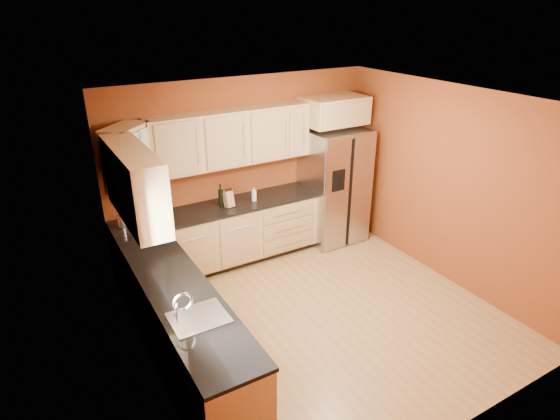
# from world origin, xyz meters

# --- Properties ---
(floor) EXTENTS (4.00, 4.00, 0.00)m
(floor) POSITION_xyz_m (0.00, 0.00, 0.00)
(floor) COLOR #A87741
(floor) RESTS_ON ground
(ceiling) EXTENTS (4.00, 4.00, 0.00)m
(ceiling) POSITION_xyz_m (0.00, 0.00, 2.60)
(ceiling) COLOR silver
(ceiling) RESTS_ON wall_back
(wall_back) EXTENTS (4.00, 0.04, 2.60)m
(wall_back) POSITION_xyz_m (0.00, 2.00, 1.30)
(wall_back) COLOR brown
(wall_back) RESTS_ON floor
(wall_front) EXTENTS (4.00, 0.04, 2.60)m
(wall_front) POSITION_xyz_m (0.00, -2.00, 1.30)
(wall_front) COLOR brown
(wall_front) RESTS_ON floor
(wall_left) EXTENTS (0.04, 4.00, 2.60)m
(wall_left) POSITION_xyz_m (-2.00, 0.00, 1.30)
(wall_left) COLOR brown
(wall_left) RESTS_ON floor
(wall_right) EXTENTS (0.04, 4.00, 2.60)m
(wall_right) POSITION_xyz_m (2.00, 0.00, 1.30)
(wall_right) COLOR brown
(wall_right) RESTS_ON floor
(base_cabinets_back) EXTENTS (2.90, 0.60, 0.88)m
(base_cabinets_back) POSITION_xyz_m (-0.55, 1.70, 0.44)
(base_cabinets_back) COLOR tan
(base_cabinets_back) RESTS_ON floor
(base_cabinets_left) EXTENTS (0.60, 2.80, 0.88)m
(base_cabinets_left) POSITION_xyz_m (-1.70, 0.00, 0.44)
(base_cabinets_left) COLOR tan
(base_cabinets_left) RESTS_ON floor
(countertop_back) EXTENTS (2.90, 0.62, 0.04)m
(countertop_back) POSITION_xyz_m (-0.55, 1.69, 0.90)
(countertop_back) COLOR black
(countertop_back) RESTS_ON base_cabinets_back
(countertop_left) EXTENTS (0.62, 2.80, 0.04)m
(countertop_left) POSITION_xyz_m (-1.69, 0.00, 0.90)
(countertop_left) COLOR black
(countertop_left) RESTS_ON base_cabinets_left
(upper_cabinets_back) EXTENTS (2.30, 0.33, 0.75)m
(upper_cabinets_back) POSITION_xyz_m (-0.25, 1.83, 1.83)
(upper_cabinets_back) COLOR tan
(upper_cabinets_back) RESTS_ON wall_back
(upper_cabinets_left) EXTENTS (0.33, 1.35, 0.75)m
(upper_cabinets_left) POSITION_xyz_m (-1.83, 0.72, 1.83)
(upper_cabinets_left) COLOR tan
(upper_cabinets_left) RESTS_ON wall_left
(corner_upper_cabinet) EXTENTS (0.67, 0.67, 0.75)m
(corner_upper_cabinet) POSITION_xyz_m (-1.67, 1.67, 1.83)
(corner_upper_cabinet) COLOR tan
(corner_upper_cabinet) RESTS_ON wall_back
(over_fridge_cabinet) EXTENTS (0.92, 0.60, 0.40)m
(over_fridge_cabinet) POSITION_xyz_m (1.35, 1.70, 2.05)
(over_fridge_cabinet) COLOR tan
(over_fridge_cabinet) RESTS_ON wall_back
(refrigerator) EXTENTS (0.90, 0.75, 1.78)m
(refrigerator) POSITION_xyz_m (1.35, 1.62, 0.89)
(refrigerator) COLOR #BBBBC0
(refrigerator) RESTS_ON floor
(window) EXTENTS (0.03, 0.90, 1.00)m
(window) POSITION_xyz_m (-1.98, -0.50, 1.55)
(window) COLOR white
(window) RESTS_ON wall_left
(sink_faucet) EXTENTS (0.50, 0.42, 0.30)m
(sink_faucet) POSITION_xyz_m (-1.69, -0.50, 1.07)
(sink_faucet) COLOR silver
(sink_faucet) RESTS_ON countertop_left
(canister_left) EXTENTS (0.12, 0.12, 0.19)m
(canister_left) POSITION_xyz_m (-1.28, 1.64, 1.01)
(canister_left) COLOR #BBBBC0
(canister_left) RESTS_ON countertop_back
(canister_right) EXTENTS (0.13, 0.13, 0.17)m
(canister_right) POSITION_xyz_m (-1.85, 1.72, 1.01)
(canister_right) COLOR #BBBBC0
(canister_right) RESTS_ON countertop_back
(wine_bottle_a) EXTENTS (0.07, 0.07, 0.32)m
(wine_bottle_a) POSITION_xyz_m (-0.50, 1.71, 1.08)
(wine_bottle_a) COLOR black
(wine_bottle_a) RESTS_ON countertop_back
(wine_bottle_b) EXTENTS (0.07, 0.07, 0.30)m
(wine_bottle_b) POSITION_xyz_m (-1.53, 1.69, 1.07)
(wine_bottle_b) COLOR black
(wine_bottle_b) RESTS_ON countertop_back
(knife_block) EXTENTS (0.13, 0.12, 0.23)m
(knife_block) POSITION_xyz_m (-0.42, 1.64, 1.03)
(knife_block) COLOR tan
(knife_block) RESTS_ON countertop_back
(soap_dispenser) EXTENTS (0.08, 0.08, 0.19)m
(soap_dispenser) POSITION_xyz_m (-0.02, 1.65, 1.02)
(soap_dispenser) COLOR white
(soap_dispenser) RESTS_ON countertop_back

